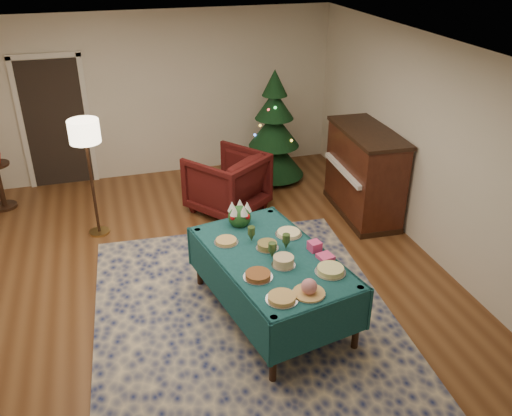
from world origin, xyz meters
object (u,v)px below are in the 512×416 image
object	(u,v)px
buffet_table	(272,268)
piano	(364,174)
floor_lamp	(85,139)
side_table	(0,186)
gift_box	(315,246)
armchair	(227,180)
christmas_tree	(274,132)

from	to	relation	value
buffet_table	piano	size ratio (longest dim) A/B	1.40
floor_lamp	side_table	world-z (taller)	floor_lamp
gift_box	side_table	size ratio (longest dim) A/B	0.17
side_table	buffet_table	bearing A→B (deg)	-48.99
side_table	piano	xyz separation A→B (m)	(5.15, -1.69, 0.28)
piano	floor_lamp	bearing A→B (deg)	172.76
buffet_table	armchair	xyz separation A→B (m)	(0.13, 2.56, -0.11)
floor_lamp	side_table	size ratio (longest dim) A/B	2.28
buffet_table	gift_box	bearing A→B (deg)	-2.32
floor_lamp	piano	world-z (taller)	floor_lamp
christmas_tree	piano	world-z (taller)	christmas_tree
gift_box	armchair	size ratio (longest dim) A/B	0.12
christmas_tree	side_table	bearing A→B (deg)	178.20
floor_lamp	buffet_table	bearing A→B (deg)	-53.52
gift_box	piano	distance (m)	2.48
floor_lamp	side_table	xyz separation A→B (m)	(-1.36, 1.21, -1.04)
floor_lamp	side_table	bearing A→B (deg)	138.38
gift_box	side_table	bearing A→B (deg)	134.84
side_table	christmas_tree	bearing A→B (deg)	-1.80
side_table	floor_lamp	bearing A→B (deg)	-41.62
buffet_table	gift_box	distance (m)	0.51
buffet_table	side_table	xyz separation A→B (m)	(-3.13, 3.60, -0.26)
gift_box	floor_lamp	world-z (taller)	floor_lamp
piano	gift_box	bearing A→B (deg)	-128.83
gift_box	piano	bearing A→B (deg)	51.17
buffet_table	side_table	size ratio (longest dim) A/B	2.97
floor_lamp	christmas_tree	size ratio (longest dim) A/B	0.89
gift_box	floor_lamp	bearing A→B (deg)	132.88
armchair	piano	bearing A→B (deg)	123.95
buffet_table	side_table	world-z (taller)	buffet_table
floor_lamp	christmas_tree	bearing A→B (deg)	20.33
christmas_tree	floor_lamp	bearing A→B (deg)	-159.67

